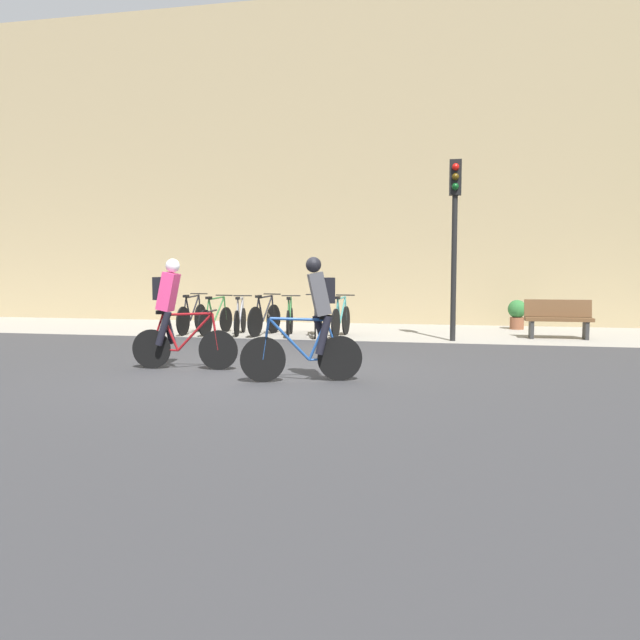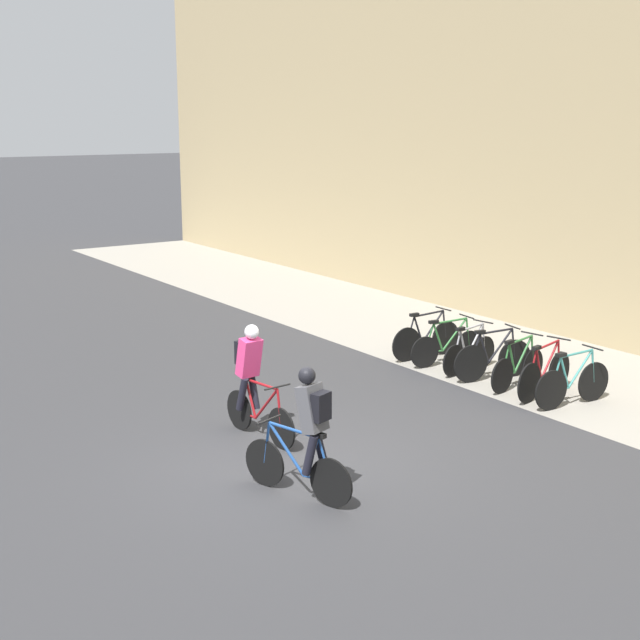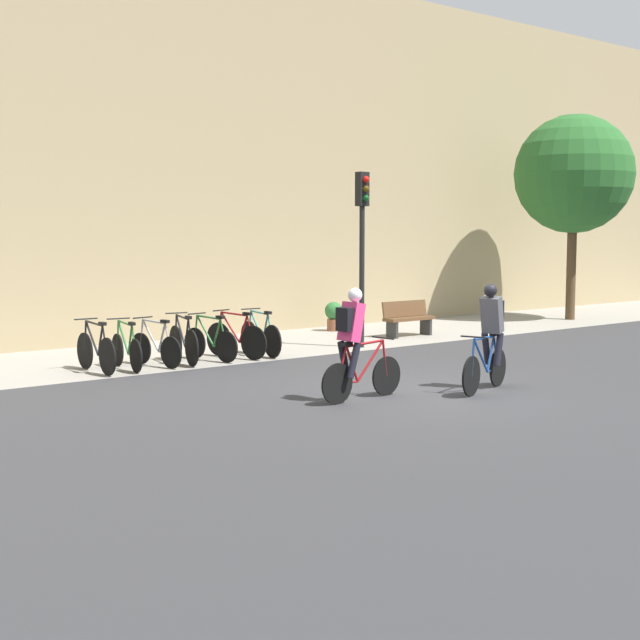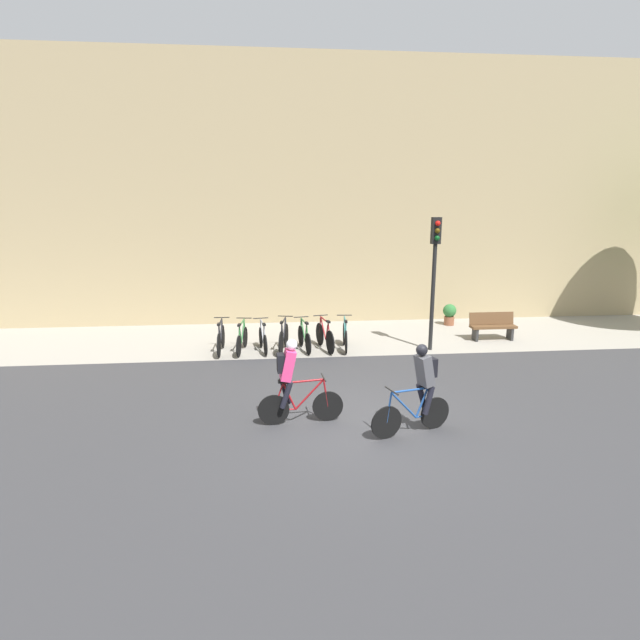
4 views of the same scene
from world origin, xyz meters
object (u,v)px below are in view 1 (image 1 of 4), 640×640
parked_bike_1 (216,318)px  parked_bike_4 (290,320)px  bench (558,319)px  parked_bike_3 (265,318)px  traffic_light_pole (455,217)px  cyclist_grey (315,315)px  potted_plant (517,313)px  parked_bike_6 (341,320)px  parked_bike_0 (192,317)px  cyclist_pink (172,310)px  parked_bike_2 (240,319)px  parked_bike_5 (315,319)px

parked_bike_1 → parked_bike_4: bearing=0.0°
parked_bike_1 → bench: parked_bike_1 is taller
parked_bike_3 → bench: parked_bike_3 is taller
parked_bike_4 → traffic_light_pole: traffic_light_pole is taller
cyclist_grey → parked_bike_4: size_ratio=1.11×
parked_bike_3 → potted_plant: parked_bike_3 is taller
parked_bike_1 → bench: bearing=4.4°
parked_bike_1 → bench: 8.05m
parked_bike_6 → cyclist_grey: bearing=-84.0°
cyclist_grey → bench: (4.32, 6.40, -0.48)m
cyclist_grey → parked_bike_1: (-3.71, 5.78, -0.56)m
parked_bike_0 → parked_bike_4: parked_bike_0 is taller
parked_bike_4 → parked_bike_3: bearing=179.9°
parked_bike_4 → bench: (6.17, 0.61, 0.07)m
parked_bike_6 → traffic_light_pole: traffic_light_pole is taller
parked_bike_1 → potted_plant: parked_bike_1 is taller
cyclist_pink → parked_bike_3: cyclist_pink is taller
parked_bike_3 → potted_plant: size_ratio=2.13×
parked_bike_6 → bench: size_ratio=1.14×
traffic_light_pole → potted_plant: size_ratio=5.07×
parked_bike_6 → potted_plant: bearing=32.7°
parked_bike_2 → parked_bike_4: bearing=0.0°
parked_bike_2 → bench: (7.41, 0.61, 0.08)m
parked_bike_6 → parked_bike_1: bearing=-180.0°
cyclist_pink → cyclist_grey: (2.44, -0.61, -0.00)m
parked_bike_2 → traffic_light_pole: 5.57m
parked_bike_1 → parked_bike_5: (2.48, 0.00, 0.03)m
bench → parked_bike_1: bearing=-175.6°
parked_bike_1 → parked_bike_5: bearing=0.0°
cyclist_grey → traffic_light_pole: traffic_light_pole is taller
cyclist_pink → cyclist_grey: size_ratio=1.00×
cyclist_grey → parked_bike_5: (-1.22, 5.79, -0.53)m
potted_plant → parked_bike_2: bearing=-157.9°
parked_bike_5 → traffic_light_pole: traffic_light_pole is taller
cyclist_pink → traffic_light_pole: bearing=47.8°
cyclist_pink → cyclist_grey: bearing=-14.0°
cyclist_grey → parked_bike_0: cyclist_grey is taller
parked_bike_0 → parked_bike_5: 3.11m
parked_bike_5 → traffic_light_pole: 3.95m
parked_bike_0 → traffic_light_pole: bearing=-3.0°
cyclist_grey → parked_bike_6: (-0.60, 5.79, -0.54)m
cyclist_grey → parked_bike_0: 7.24m
parked_bike_0 → cyclist_pink: bearing=-69.9°
parked_bike_0 → parked_bike_1: parked_bike_0 is taller
parked_bike_4 → potted_plant: (5.49, 2.73, 0.05)m
cyclist_grey → parked_bike_4: bearing=107.7°
parked_bike_1 → parked_bike_3: (1.24, 0.00, 0.03)m
bench → potted_plant: bearing=107.8°
parked_bike_5 → bench: bearing=6.3°
cyclist_grey → parked_bike_5: size_ratio=1.04×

